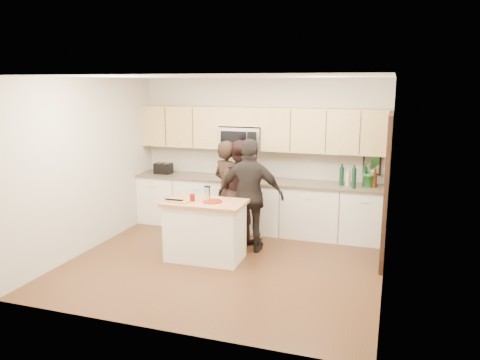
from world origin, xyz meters
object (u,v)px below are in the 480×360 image
(island, at_px, (205,230))
(woman_center, at_px, (241,191))
(woman_right, at_px, (250,196))
(woman_left, at_px, (228,190))
(toaster, at_px, (163,168))

(island, bearing_deg, woman_center, 76.76)
(woman_center, bearing_deg, woman_right, 145.47)
(island, xyz_separation_m, woman_center, (0.23, 1.03, 0.40))
(island, height_order, woman_left, woman_left)
(toaster, relative_size, woman_center, 0.19)
(woman_right, bearing_deg, island, 41.19)
(woman_left, relative_size, woman_center, 0.99)
(woman_left, distance_m, woman_center, 0.23)
(toaster, xyz_separation_m, woman_right, (2.03, -1.01, -0.14))
(woman_center, bearing_deg, island, 99.65)
(woman_left, distance_m, woman_right, 0.71)
(toaster, bearing_deg, woman_center, -17.46)
(toaster, bearing_deg, island, -46.47)
(toaster, relative_size, woman_left, 0.19)
(toaster, distance_m, woman_center, 1.81)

